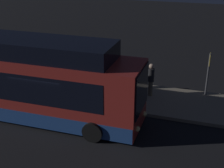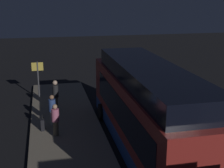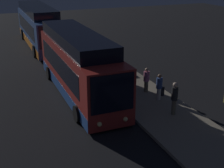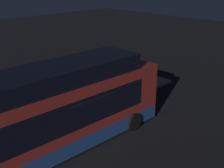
{
  "view_description": "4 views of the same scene",
  "coord_description": "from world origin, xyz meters",
  "px_view_note": "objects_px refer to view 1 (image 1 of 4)",
  "views": [
    {
      "loc": [
        6.93,
        -11.74,
        7.52
      ],
      "look_at": [
        2.93,
        0.67,
        1.94
      ],
      "focal_mm": 50.0,
      "sensor_mm": 36.0,
      "label": 1
    },
    {
      "loc": [
        -13.42,
        4.29,
        6.69
      ],
      "look_at": [
        2.93,
        0.67,
        1.94
      ],
      "focal_mm": 50.0,
      "sensor_mm": 36.0,
      "label": 2
    },
    {
      "loc": [
        16.94,
        -5.13,
        7.74
      ],
      "look_at": [
        2.93,
        0.67,
        1.94
      ],
      "focal_mm": 50.0,
      "sensor_mm": 36.0,
      "label": 3
    },
    {
      "loc": [
        -8.17,
        -10.55,
        7.7
      ],
      "look_at": [
        2.93,
        0.67,
        1.94
      ],
      "focal_mm": 50.0,
      "sensor_mm": 36.0,
      "label": 4
    }
  ],
  "objects_px": {
    "bus_lead": "(26,82)",
    "passenger_waiting": "(93,73)",
    "sign_post": "(209,69)",
    "passenger_with_bags": "(151,78)",
    "passenger_boarding": "(117,75)",
    "suitcase": "(110,80)"
  },
  "relations": [
    {
      "from": "bus_lead",
      "to": "passenger_waiting",
      "type": "bearing_deg",
      "value": 63.82
    },
    {
      "from": "bus_lead",
      "to": "passenger_with_bags",
      "type": "xyz_separation_m",
      "value": [
        5.32,
        3.7,
        -0.58
      ]
    },
    {
      "from": "passenger_with_bags",
      "to": "suitcase",
      "type": "distance_m",
      "value": 2.83
    },
    {
      "from": "passenger_boarding",
      "to": "suitcase",
      "type": "bearing_deg",
      "value": 68.02
    },
    {
      "from": "passenger_boarding",
      "to": "passenger_with_bags",
      "type": "bearing_deg",
      "value": -77.99
    },
    {
      "from": "passenger_boarding",
      "to": "sign_post",
      "type": "bearing_deg",
      "value": -62.16
    },
    {
      "from": "passenger_boarding",
      "to": "passenger_with_bags",
      "type": "distance_m",
      "value": 2.05
    },
    {
      "from": "passenger_waiting",
      "to": "passenger_with_bags",
      "type": "height_order",
      "value": "passenger_with_bags"
    },
    {
      "from": "suitcase",
      "to": "sign_post",
      "type": "relative_size",
      "value": 0.35
    },
    {
      "from": "passenger_waiting",
      "to": "passenger_with_bags",
      "type": "relative_size",
      "value": 0.86
    },
    {
      "from": "suitcase",
      "to": "sign_post",
      "type": "xyz_separation_m",
      "value": [
        5.53,
        0.2,
        1.25
      ]
    },
    {
      "from": "passenger_with_bags",
      "to": "sign_post",
      "type": "relative_size",
      "value": 0.77
    },
    {
      "from": "passenger_waiting",
      "to": "suitcase",
      "type": "xyz_separation_m",
      "value": [
        0.8,
        0.63,
        -0.56
      ]
    },
    {
      "from": "passenger_with_bags",
      "to": "sign_post",
      "type": "xyz_separation_m",
      "value": [
        2.91,
        0.99,
        0.53
      ]
    },
    {
      "from": "sign_post",
      "to": "passenger_with_bags",
      "type": "bearing_deg",
      "value": -161.18
    },
    {
      "from": "bus_lead",
      "to": "sign_post",
      "type": "xyz_separation_m",
      "value": [
        8.23,
        4.69,
        -0.05
      ]
    },
    {
      "from": "suitcase",
      "to": "sign_post",
      "type": "height_order",
      "value": "sign_post"
    },
    {
      "from": "passenger_waiting",
      "to": "suitcase",
      "type": "relative_size",
      "value": 1.92
    },
    {
      "from": "passenger_boarding",
      "to": "suitcase",
      "type": "xyz_separation_m",
      "value": [
        -0.6,
        0.53,
        -0.58
      ]
    },
    {
      "from": "passenger_waiting",
      "to": "sign_post",
      "type": "height_order",
      "value": "sign_post"
    },
    {
      "from": "bus_lead",
      "to": "sign_post",
      "type": "height_order",
      "value": "bus_lead"
    },
    {
      "from": "bus_lead",
      "to": "sign_post",
      "type": "distance_m",
      "value": 9.47
    }
  ]
}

